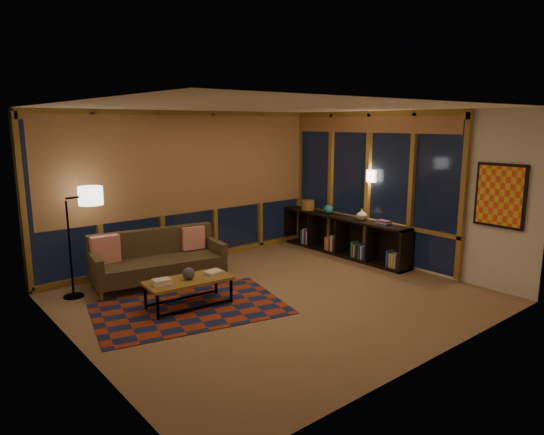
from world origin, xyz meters
TOP-DOWN VIEW (x-y plane):
  - floor at (0.00, 0.00)m, footprint 5.50×5.00m
  - ceiling at (0.00, 0.00)m, footprint 5.50×5.00m
  - walls at (0.00, 0.00)m, footprint 5.51×5.01m
  - window_wall_back at (0.00, 2.43)m, footprint 5.30×0.16m
  - window_wall_right at (2.68, 0.60)m, footprint 0.16×3.70m
  - wall_art at (2.71, -1.85)m, footprint 0.06×0.74m
  - wall_sconce at (2.62, 0.45)m, footprint 0.12×0.18m
  - sofa at (-1.02, 1.63)m, footprint 2.09×1.11m
  - pillow_left at (-1.73, 1.93)m, footprint 0.43×0.16m
  - pillow_right at (-0.33, 1.75)m, footprint 0.39×0.16m
  - area_rug at (-1.18, 0.42)m, footprint 2.82×2.19m
  - coffee_table at (-1.14, 0.49)m, footprint 1.22×0.64m
  - book_stack_a at (-1.53, 0.54)m, footprint 0.28×0.24m
  - book_stack_b at (-0.76, 0.46)m, footprint 0.24×0.20m
  - ceramic_pot at (-1.14, 0.49)m, footprint 0.22×0.22m
  - floor_lamp at (-2.26, 1.89)m, footprint 0.57×0.42m
  - bookshelf at (2.49, 1.00)m, footprint 0.40×2.98m
  - basket at (2.47, 1.93)m, footprint 0.32×0.32m
  - teal_bowl at (2.49, 1.38)m, footprint 0.20×0.20m
  - vase at (2.49, 0.53)m, footprint 0.24×0.24m
  - shelf_book_stack at (2.49, 0.03)m, footprint 0.17×0.25m

SIDE VIEW (x-z plane):
  - floor at x=0.00m, z-range -0.01..0.01m
  - area_rug at x=-1.18m, z-range 0.00..0.01m
  - coffee_table at x=-1.14m, z-range 0.00..0.39m
  - bookshelf at x=2.49m, z-range 0.00..0.74m
  - sofa at x=-1.02m, z-range 0.00..0.82m
  - book_stack_b at x=-0.76m, z-range 0.39..0.43m
  - book_stack_a at x=-1.53m, z-range 0.39..0.47m
  - ceramic_pot at x=-1.14m, z-range 0.39..0.56m
  - pillow_right at x=-0.33m, z-range 0.41..0.79m
  - pillow_left at x=-1.73m, z-range 0.41..0.83m
  - shelf_book_stack at x=2.49m, z-range 0.74..0.82m
  - floor_lamp at x=-2.26m, z-range 0.00..1.59m
  - teal_bowl at x=2.49m, z-range 0.74..0.92m
  - basket at x=2.47m, z-range 0.74..0.94m
  - vase at x=2.49m, z-range 0.74..0.96m
  - walls at x=0.00m, z-range 0.00..2.70m
  - window_wall_back at x=0.00m, z-range 0.05..2.65m
  - window_wall_right at x=2.68m, z-range 0.05..2.65m
  - wall_art at x=2.71m, z-range 0.98..1.92m
  - wall_sconce at x=2.62m, z-range 1.44..1.66m
  - ceiling at x=0.00m, z-range 2.70..2.71m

